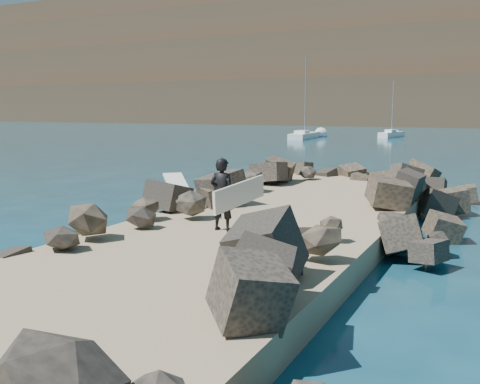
{
  "coord_description": "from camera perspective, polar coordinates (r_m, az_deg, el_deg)",
  "views": [
    {
      "loc": [
        5.44,
        -11.7,
        3.37
      ],
      "look_at": [
        0.0,
        -1.0,
        1.5
      ],
      "focal_mm": 40.0,
      "sensor_mm": 36.0,
      "label": 1
    }
  ],
  "objects": [
    {
      "name": "riprap_right",
      "position": [
        10.9,
        12.58,
        -6.63
      ],
      "size": [
        2.6,
        22.0,
        1.0
      ],
      "primitive_type": "cube",
      "color": "black",
      "rests_on": "ground"
    },
    {
      "name": "sailboat_b",
      "position": [
        66.64,
        15.85,
        5.93
      ],
      "size": [
        2.15,
        5.62,
        6.79
      ],
      "color": "white",
      "rests_on": "ground"
    },
    {
      "name": "ground",
      "position": [
        13.34,
        1.96,
        -5.79
      ],
      "size": [
        800.0,
        800.0,
        0.0
      ],
      "primitive_type": "plane",
      "color": "#0F384C",
      "rests_on": "ground"
    },
    {
      "name": "surfboard_resting",
      "position": [
        15.5,
        -6.63,
        0.14
      ],
      "size": [
        1.96,
        2.06,
        0.08
      ],
      "primitive_type": "cube",
      "rotation": [
        0.0,
        0.0,
        0.74
      ],
      "color": "white",
      "rests_on": "riprap_left"
    },
    {
      "name": "surfer_with_board",
      "position": [
        12.17,
        -1.64,
        -0.25
      ],
      "size": [
        0.88,
        2.08,
        1.68
      ],
      "color": "black",
      "rests_on": "jetty"
    },
    {
      "name": "riprap_left",
      "position": [
        13.49,
        -12.06,
        -3.63
      ],
      "size": [
        2.6,
        22.0,
        1.0
      ],
      "primitive_type": "cube",
      "color": "black",
      "rests_on": "ground"
    },
    {
      "name": "jetty",
      "position": [
        11.54,
        -2.27,
        -6.58
      ],
      "size": [
        6.0,
        26.0,
        0.6
      ],
      "primitive_type": "cube",
      "color": "#8C7759",
      "rests_on": "ground"
    },
    {
      "name": "sailboat_a",
      "position": [
        62.04,
        6.88,
        6.0
      ],
      "size": [
        2.31,
        7.89,
        9.31
      ],
      "color": "white",
      "rests_on": "ground"
    }
  ]
}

